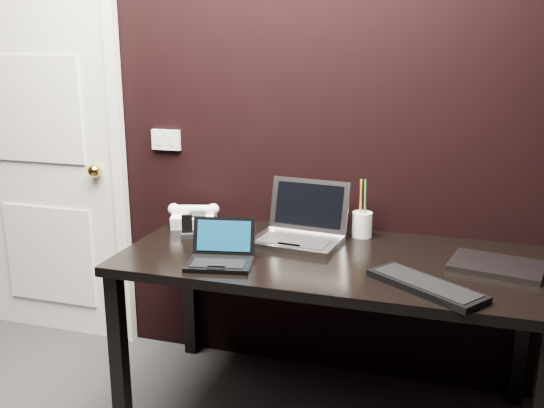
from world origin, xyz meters
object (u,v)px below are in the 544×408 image
(door, at_px, (42,148))
(silver_laptop, at_px, (300,231))
(netbook, at_px, (221,255))
(closed_laptop, at_px, (497,266))
(ext_keyboard, at_px, (426,286))
(pen_cup, at_px, (362,223))
(desk, at_px, (329,274))
(desk_phone, at_px, (194,217))
(mobile_phone, at_px, (187,229))

(door, bearing_deg, silver_laptop, -8.85)
(netbook, height_order, closed_laptop, netbook)
(door, bearing_deg, netbook, -25.19)
(door, distance_m, closed_laptop, 2.34)
(door, xyz_separation_m, closed_laptop, (2.29, -0.33, -0.29))
(ext_keyboard, xyz_separation_m, pen_cup, (-0.31, 0.54, 0.05))
(desk, relative_size, closed_laptop, 4.47)
(door, relative_size, netbook, 7.34)
(desk_phone, bearing_deg, desk, -18.04)
(desk_phone, distance_m, pen_cup, 0.80)
(netbook, xyz_separation_m, ext_keyboard, (0.79, -0.03, -0.02))
(ext_keyboard, relative_size, mobile_phone, 4.33)
(desk, distance_m, ext_keyboard, 0.47)
(pen_cup, bearing_deg, ext_keyboard, -59.85)
(ext_keyboard, height_order, mobile_phone, mobile_phone)
(closed_laptop, distance_m, mobile_phone, 1.31)
(door, distance_m, silver_laptop, 1.52)
(door, relative_size, silver_laptop, 5.41)
(closed_laptop, bearing_deg, netbook, -166.01)
(silver_laptop, relative_size, desk_phone, 1.59)
(door, bearing_deg, closed_laptop, -8.21)
(door, distance_m, desk_phone, 0.99)
(ext_keyboard, bearing_deg, pen_cup, 120.15)
(ext_keyboard, height_order, desk_phone, desk_phone)
(mobile_phone, bearing_deg, ext_keyboard, -15.75)
(ext_keyboard, xyz_separation_m, mobile_phone, (-1.06, 0.30, 0.02))
(netbook, relative_size, desk_phone, 1.17)
(door, height_order, netbook, door)
(netbook, xyz_separation_m, mobile_phone, (-0.27, 0.27, 0.01))
(silver_laptop, xyz_separation_m, pen_cup, (0.25, 0.15, 0.01))
(silver_laptop, bearing_deg, mobile_phone, -170.06)
(closed_laptop, relative_size, pen_cup, 1.44)
(desk, height_order, netbook, netbook)
(netbook, distance_m, pen_cup, 0.70)
(desk, distance_m, desk_phone, 0.76)
(silver_laptop, relative_size, mobile_phone, 3.89)
(desk, relative_size, pen_cup, 6.44)
(closed_laptop, relative_size, mobile_phone, 3.74)
(silver_laptop, xyz_separation_m, desk_phone, (-0.54, 0.09, -0.00))
(door, height_order, closed_laptop, door)
(netbook, relative_size, pen_cup, 1.11)
(netbook, relative_size, mobile_phone, 2.87)
(silver_laptop, distance_m, mobile_phone, 0.51)
(desk_phone, xyz_separation_m, pen_cup, (0.79, 0.07, 0.02))
(netbook, distance_m, desk_phone, 0.55)
(door, distance_m, desk, 1.73)
(netbook, bearing_deg, desk, 28.56)
(mobile_phone, height_order, pen_cup, pen_cup)
(door, relative_size, mobile_phone, 21.03)
(closed_laptop, bearing_deg, door, 171.79)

